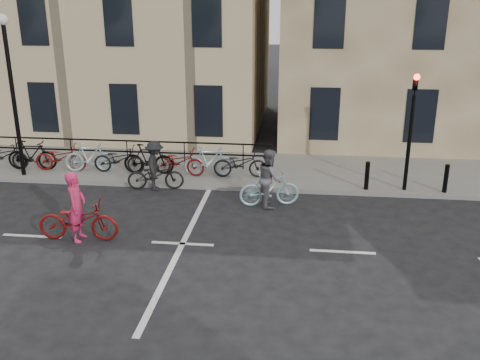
# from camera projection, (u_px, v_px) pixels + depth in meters

# --- Properties ---
(ground) EXTENTS (120.00, 120.00, 0.00)m
(ground) POSITION_uv_depth(u_px,v_px,m) (183.00, 244.00, 13.52)
(ground) COLOR black
(ground) RESTS_ON ground
(sidewalk) EXTENTS (46.00, 4.00, 0.15)m
(sidewalk) POSITION_uv_depth(u_px,v_px,m) (111.00, 165.00, 19.57)
(sidewalk) COLOR slate
(sidewalk) RESTS_ON ground
(building_west) EXTENTS (20.00, 10.00, 10.00)m
(building_west) POSITION_uv_depth(u_px,v_px,m) (50.00, 14.00, 25.03)
(building_west) COLOR tan
(building_west) RESTS_ON sidewalk
(traffic_light) EXTENTS (0.18, 0.30, 3.90)m
(traffic_light) POSITION_uv_depth(u_px,v_px,m) (412.00, 118.00, 16.13)
(traffic_light) COLOR black
(traffic_light) RESTS_ON sidewalk
(lamp_post) EXTENTS (0.36, 0.36, 5.28)m
(lamp_post) POSITION_uv_depth(u_px,v_px,m) (10.00, 76.00, 17.22)
(lamp_post) COLOR black
(lamp_post) RESTS_ON sidewalk
(bollard_east) EXTENTS (0.14, 0.14, 0.90)m
(bollard_east) POSITION_uv_depth(u_px,v_px,m) (367.00, 176.00, 16.78)
(bollard_east) COLOR black
(bollard_east) RESTS_ON sidewalk
(bollard_west) EXTENTS (0.14, 0.14, 0.90)m
(bollard_west) POSITION_uv_depth(u_px,v_px,m) (446.00, 178.00, 16.52)
(bollard_west) COLOR black
(bollard_west) RESTS_ON sidewalk
(parked_bikes) EXTENTS (10.40, 1.23, 1.05)m
(parked_bikes) POSITION_uv_depth(u_px,v_px,m) (119.00, 159.00, 18.40)
(parked_bikes) COLOR black
(parked_bikes) RESTS_ON sidewalk
(cyclist_pink) EXTENTS (2.09, 0.83, 1.83)m
(cyclist_pink) POSITION_uv_depth(u_px,v_px,m) (78.00, 217.00, 13.56)
(cyclist_pink) COLOR maroon
(cyclist_pink) RESTS_ON ground
(cyclist_grey) EXTENTS (1.87, 0.97, 1.74)m
(cyclist_grey) POSITION_uv_depth(u_px,v_px,m) (269.00, 183.00, 15.78)
(cyclist_grey) COLOR #98BEC7
(cyclist_grey) RESTS_ON ground
(cyclist_dark) EXTENTS (1.88, 1.12, 1.61)m
(cyclist_dark) POSITION_uv_depth(u_px,v_px,m) (155.00, 171.00, 17.17)
(cyclist_dark) COLOR black
(cyclist_dark) RESTS_ON ground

